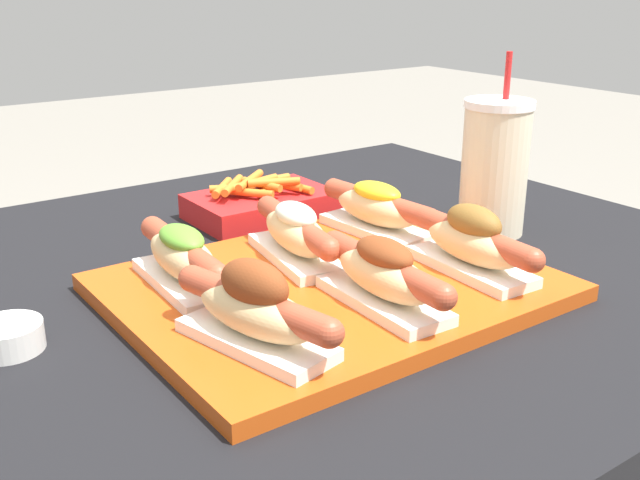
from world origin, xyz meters
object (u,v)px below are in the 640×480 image
hot_dog_0 (255,309)px  hot_dog_2 (472,242)px  hot_dog_5 (378,209)px  hot_dog_4 (296,233)px  serving_tray (331,287)px  hot_dog_3 (183,257)px  sauce_bowl (8,335)px  hot_dog_1 (384,274)px  fries_basket (261,203)px  drink_cup (495,167)px

hot_dog_0 → hot_dog_2: 0.29m
hot_dog_5 → hot_dog_4: bearing=-173.2°
hot_dog_5 → serving_tray: bearing=-147.8°
hot_dog_3 → hot_dog_4: bearing=-2.1°
sauce_bowl → hot_dog_0: bearing=-42.0°
hot_dog_0 → hot_dog_2: size_ratio=0.98×
hot_dog_1 → fries_basket: (0.08, 0.37, -0.03)m
serving_tray → hot_dog_1: size_ratio=2.26×
serving_tray → fries_basket: fries_basket is taller
serving_tray → hot_dog_4: bearing=87.5°
drink_cup → hot_dog_3: bearing=175.7°
hot_dog_0 → hot_dog_4: size_ratio=0.99×
serving_tray → hot_dog_4: size_ratio=2.29×
hot_dog_5 → hot_dog_1: bearing=-128.5°
hot_dog_1 → hot_dog_2: (0.14, 0.01, 0.00)m
serving_tray → hot_dog_5: (0.14, 0.09, 0.04)m
hot_dog_0 → fries_basket: (0.23, 0.36, -0.03)m
hot_dog_1 → drink_cup: bearing=23.2°
hot_dog_2 → hot_dog_3: hot_dog_2 is taller
hot_dog_0 → hot_dog_2: (0.29, 0.01, -0.00)m
hot_dog_0 → hot_dog_3: 0.16m
serving_tray → hot_dog_3: (-0.14, 0.08, 0.04)m
drink_cup → hot_dog_0: bearing=-164.1°
sauce_bowl → drink_cup: (0.62, -0.03, 0.08)m
hot_dog_0 → hot_dog_4: 0.21m
hot_dog_4 → drink_cup: drink_cup is taller
hot_dog_2 → hot_dog_1: bearing=-174.9°
hot_dog_0 → hot_dog_3: hot_dog_0 is taller
hot_dog_0 → hot_dog_4: bearing=46.4°
hot_dog_5 → hot_dog_0: bearing=-148.9°
serving_tray → fries_basket: 0.29m
serving_tray → hot_dog_3: hot_dog_3 is taller
hot_dog_3 → hot_dog_5: (0.28, 0.01, 0.00)m
hot_dog_0 → fries_basket: hot_dog_0 is taller
hot_dog_3 → hot_dog_2: bearing=-28.1°
serving_tray → hot_dog_1: bearing=-87.9°
hot_dog_5 → drink_cup: size_ratio=0.83×
drink_cup → hot_dog_4: bearing=174.7°
hot_dog_2 → hot_dog_3: (-0.28, 0.15, -0.00)m
sauce_bowl → fries_basket: fries_basket is taller
hot_dog_1 → hot_dog_3: hot_dog_1 is taller
hot_dog_5 → hot_dog_3: bearing=-177.7°
hot_dog_0 → sauce_bowl: 0.24m
hot_dog_4 → sauce_bowl: hot_dog_4 is taller
hot_dog_3 → drink_cup: bearing=-4.3°
hot_dog_0 → drink_cup: bearing=15.9°
fries_basket → hot_dog_3: bearing=-137.0°
serving_tray → fries_basket: size_ratio=2.26×
hot_dog_4 → hot_dog_5: bearing=6.8°
hot_dog_0 → fries_basket: 0.43m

